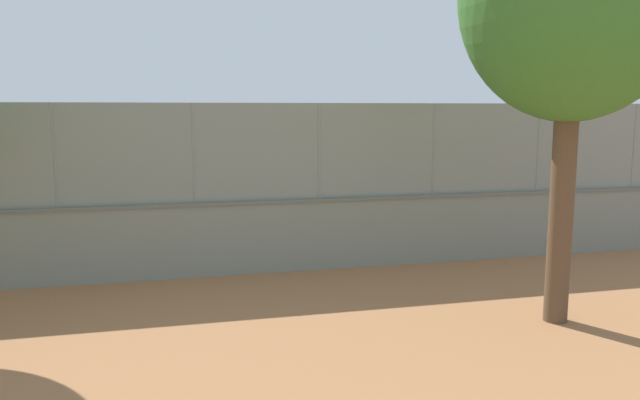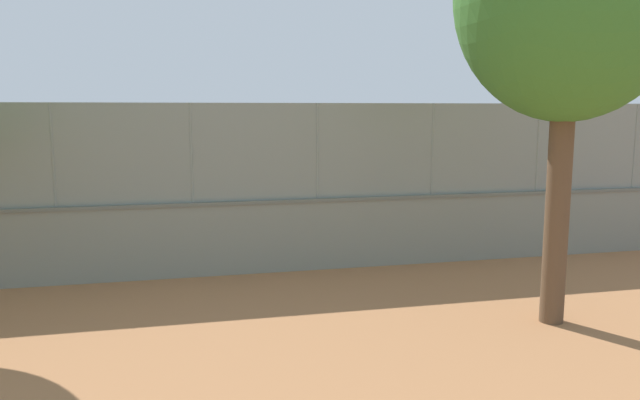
% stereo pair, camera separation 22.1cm
% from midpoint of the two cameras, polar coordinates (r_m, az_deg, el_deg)
% --- Properties ---
extents(ground_plane, '(260.00, 260.00, 0.00)m').
position_cam_midpoint_polar(ground_plane, '(25.81, -2.41, -0.40)').
color(ground_plane, '#A36B42').
extents(perimeter_wall, '(27.77, 0.61, 1.79)m').
position_cam_midpoint_polar(perimeter_wall, '(15.70, 5.55, -2.85)').
color(perimeter_wall, gray).
rests_on(perimeter_wall, ground_plane).
extents(fence_panel_on_wall, '(27.28, 0.33, 2.33)m').
position_cam_midpoint_polar(fence_panel_on_wall, '(15.43, 5.65, 4.65)').
color(fence_panel_on_wall, gray).
rests_on(fence_panel_on_wall, perimeter_wall).
extents(player_crossing_court, '(0.72, 1.21, 1.61)m').
position_cam_midpoint_polar(player_crossing_court, '(24.34, -14.08, 1.08)').
color(player_crossing_court, navy).
rests_on(player_crossing_court, ground_plane).
extents(player_foreground_swinging, '(0.71, 0.86, 1.62)m').
position_cam_midpoint_polar(player_foreground_swinging, '(18.34, 4.07, -1.03)').
color(player_foreground_swinging, '#591919').
rests_on(player_foreground_swinging, ground_plane).
extents(player_near_wall_returning, '(0.85, 1.07, 1.52)m').
position_cam_midpoint_polar(player_near_wall_returning, '(24.18, 6.14, 1.09)').
color(player_near_wall_returning, black).
rests_on(player_near_wall_returning, ground_plane).
extents(sports_ball, '(0.23, 0.23, 0.23)m').
position_cam_midpoint_polar(sports_ball, '(22.74, -16.06, 0.58)').
color(sports_ball, '#3399D8').
extents(courtside_bench, '(1.60, 0.40, 0.87)m').
position_cam_midpoint_polar(courtside_bench, '(16.06, -7.48, -4.23)').
color(courtside_bench, gray).
rests_on(courtside_bench, ground_plane).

